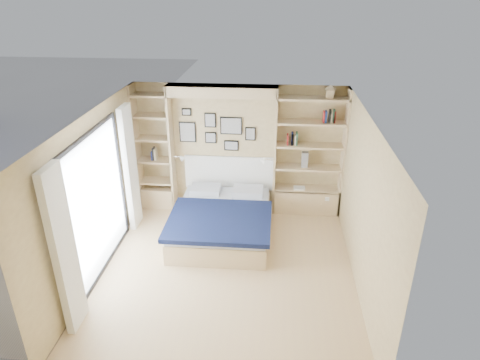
{
  "coord_description": "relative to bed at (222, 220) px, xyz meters",
  "views": [
    {
      "loc": [
        0.69,
        -5.54,
        4.22
      ],
      "look_at": [
        0.13,
        0.9,
        1.19
      ],
      "focal_mm": 32.0,
      "sensor_mm": 36.0,
      "label": 1
    }
  ],
  "objects": [
    {
      "name": "ground",
      "position": [
        0.2,
        -1.09,
        -0.28
      ],
      "size": [
        4.5,
        4.5,
        0.0
      ],
      "primitive_type": "plane",
      "color": "tan",
      "rests_on": "ground"
    },
    {
      "name": "room_shell",
      "position": [
        -0.18,
        0.43,
        0.8
      ],
      "size": [
        4.5,
        4.5,
        4.5
      ],
      "color": "tan",
      "rests_on": "ground"
    },
    {
      "name": "deck_chair",
      "position": [
        -3.12,
        0.21,
        0.14
      ],
      "size": [
        0.66,
        0.95,
        0.88
      ],
      "rotation": [
        0.0,
        0.0,
        -0.16
      ],
      "color": "tan",
      "rests_on": "ground"
    },
    {
      "name": "photo_gallery",
      "position": [
        -0.25,
        1.13,
        1.33
      ],
      "size": [
        1.48,
        0.02,
        0.82
      ],
      "color": "black",
      "rests_on": "ground"
    },
    {
      "name": "reading_lamps",
      "position": [
        -0.1,
        0.91,
        0.82
      ],
      "size": [
        1.92,
        0.12,
        0.15
      ],
      "color": "silver",
      "rests_on": "ground"
    },
    {
      "name": "bed",
      "position": [
        0.0,
        0.0,
        0.0
      ],
      "size": [
        1.76,
        2.24,
        1.07
      ],
      "color": "tan",
      "rests_on": "ground"
    },
    {
      "name": "deck",
      "position": [
        -3.4,
        -1.09,
        -0.28
      ],
      "size": [
        3.2,
        4.0,
        0.05
      ],
      "primitive_type": "cube",
      "color": "brown",
      "rests_on": "ground"
    },
    {
      "name": "shelf_decor",
      "position": [
        1.26,
        0.97,
        1.41
      ],
      "size": [
        3.47,
        0.23,
        2.03
      ],
      "color": "#A51E1E",
      "rests_on": "ground"
    }
  ]
}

